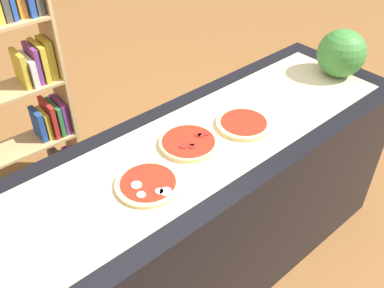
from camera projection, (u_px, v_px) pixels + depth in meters
The scene contains 8 objects.
ground_plane at pixel (192, 274), 2.48m from camera, with size 12.00×12.00×0.00m, color brown.
counter at pixel (192, 219), 2.18m from camera, with size 2.43×0.73×0.94m, color black.
parchment_paper at pixel (192, 147), 1.89m from camera, with size 2.20×0.54×0.00m, color beige.
pizza_mozzarella_0 at pixel (148, 184), 1.69m from camera, with size 0.27×0.27×0.02m.
pizza_pepperoni_1 at pixel (189, 143), 1.90m from camera, with size 0.26×0.26×0.03m.
pizza_plain_2 at pixel (244, 124), 2.01m from camera, with size 0.26×0.26×0.02m.
watermelon at pixel (341, 53), 2.32m from camera, with size 0.26×0.26×0.26m, color #387A33.
bookshelf at pixel (15, 86), 2.51m from camera, with size 0.78×0.27×1.64m.
Camera 1 is at (-0.97, -1.11, 2.13)m, focal length 39.99 mm.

